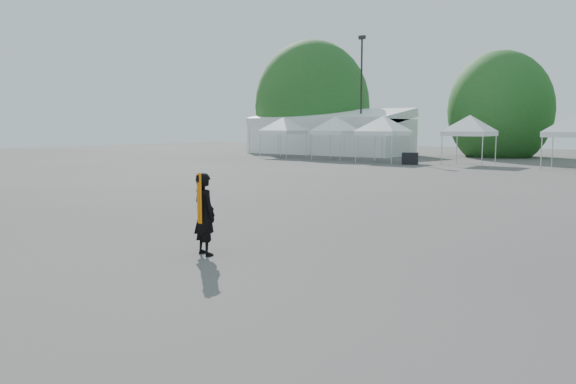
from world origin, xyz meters
The scene contains 12 objects.
ground centered at (0.00, 0.00, 0.00)m, with size 120.00×120.00×0.00m, color #474442.
marquee centered at (-22.00, 35.00, 1.97)m, with size 15.00×6.25×4.23m.
light_pole_west centered at (-18.00, 34.00, 5.77)m, with size 0.60×0.25×10.30m.
tree_far_w centered at (-26.00, 38.00, 4.54)m, with size 4.80×4.80×7.30m.
tree_mid_w centered at (-8.00, 40.00, 3.93)m, with size 4.16×4.16×6.33m.
tent_a centered at (-22.15, 28.33, 3.06)m, with size 4.19×4.19×3.88m.
tent_b centered at (-16.91, 28.21, 3.06)m, with size 3.99×3.99×3.88m.
tent_c centered at (-12.30, 27.41, 3.06)m, with size 4.34×4.34×3.88m.
tent_d centered at (-6.46, 28.61, 3.06)m, with size 4.12×4.12×3.88m.
tent_e centered at (-0.03, 28.01, 3.06)m, with size 4.16×4.16×3.88m.
man centered at (-1.12, -1.12, 0.83)m, with size 0.69×0.54×1.66m.
crate_west centered at (-9.63, 26.27, 0.40)m, with size 1.03×0.80×0.80m, color black.
Camera 1 is at (6.95, -8.89, 2.57)m, focal length 35.00 mm.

